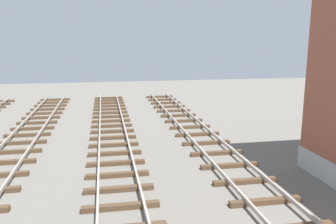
{
  "coord_description": "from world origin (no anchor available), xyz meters",
  "views": [
    {
      "loc": [
        -4.59,
        -5.59,
        5.31
      ],
      "look_at": [
        -1.6,
        10.43,
        1.93
      ],
      "focal_mm": 37.04,
      "sensor_mm": 36.0,
      "label": 1
    }
  ],
  "objects": []
}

